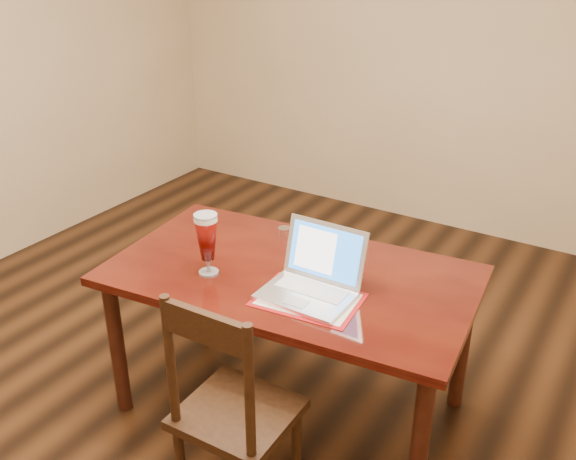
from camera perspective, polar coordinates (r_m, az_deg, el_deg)
The scene contains 4 objects.
ground at distance 3.23m, azimuth -4.72°, elevation -15.03°, with size 5.00×5.00×0.00m, color black.
room_shell at distance 2.48m, azimuth -6.25°, elevation 17.63°, with size 4.51×5.01×2.71m.
dining_table at distance 2.82m, azimuth 0.12°, elevation -5.17°, with size 1.65×1.04×1.01m.
dining_chair at distance 2.49m, azimuth -4.99°, elevation -15.81°, with size 0.42×0.40×0.97m.
Camera 1 is at (1.51, -1.94, 2.10)m, focal length 40.00 mm.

